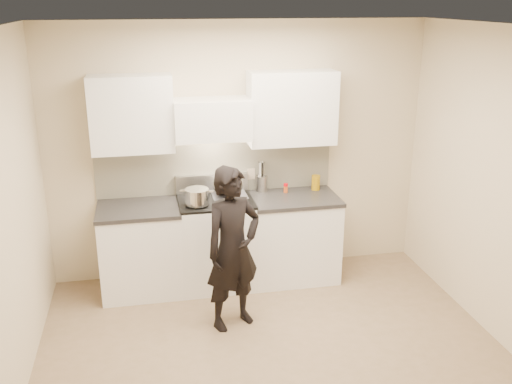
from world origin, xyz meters
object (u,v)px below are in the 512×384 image
at_px(stove, 217,242).
at_px(wok, 228,186).
at_px(person, 233,249).
at_px(utensil_crock, 261,182).
at_px(counter_right, 293,237).

bearing_deg(stove, wok, 33.24).
bearing_deg(person, utensil_crock, 41.63).
distance_m(stove, wok, 0.60).
bearing_deg(utensil_crock, counter_right, -39.23).
distance_m(counter_right, utensil_crock, 0.68).
bearing_deg(stove, utensil_crock, 24.83).
xyz_separation_m(stove, person, (0.04, -0.84, 0.29)).
xyz_separation_m(counter_right, wok, (-0.69, 0.09, 0.59)).
relative_size(wok, utensil_crock, 1.25).
bearing_deg(counter_right, person, -133.23).
bearing_deg(wok, person, -96.12).
distance_m(counter_right, person, 1.19).
relative_size(counter_right, person, 0.60).
xyz_separation_m(utensil_crock, person, (-0.49, -1.08, -0.25)).
distance_m(stove, person, 0.89).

